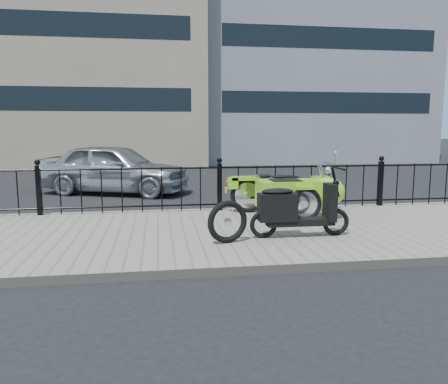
{
  "coord_description": "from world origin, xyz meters",
  "views": [
    {
      "loc": [
        -1.22,
        -7.41,
        1.78
      ],
      "look_at": [
        -0.12,
        -0.1,
        0.7
      ],
      "focal_mm": 35.0,
      "sensor_mm": 36.0,
      "label": 1
    }
  ],
  "objects": [
    {
      "name": "iron_fence",
      "position": [
        0.0,
        1.3,
        0.59
      ],
      "size": [
        14.11,
        0.11,
        1.08
      ],
      "color": "black",
      "rests_on": "sidewalk"
    },
    {
      "name": "spare_tire",
      "position": [
        -0.24,
        -1.28,
        0.43
      ],
      "size": [
        0.63,
        0.27,
        0.63
      ],
      "primitive_type": "torus",
      "rotation": [
        1.57,
        0.0,
        0.29
      ],
      "color": "black",
      "rests_on": "sidewalk"
    },
    {
      "name": "curb",
      "position": [
        0.0,
        1.44,
        0.06
      ],
      "size": [
        30.0,
        0.1,
        0.12
      ],
      "primitive_type": "cube",
      "color": "gray",
      "rests_on": "ground"
    },
    {
      "name": "scooter",
      "position": [
        0.81,
        -1.08,
        0.54
      ],
      "size": [
        1.59,
        0.46,
        1.07
      ],
      "color": "black",
      "rests_on": "sidewalk"
    },
    {
      "name": "sedan_car",
      "position": [
        -2.41,
        4.79,
        0.69
      ],
      "size": [
        4.37,
        2.96,
        1.38
      ],
      "primitive_type": "imported",
      "rotation": [
        0.0,
        0.0,
        1.21
      ],
      "color": "#ACAFB3",
      "rests_on": "ground"
    },
    {
      "name": "motorcycle_sidecar",
      "position": [
        1.39,
        0.34,
        0.59
      ],
      "size": [
        2.28,
        1.48,
        0.98
      ],
      "color": "black",
      "rests_on": "sidewalk"
    },
    {
      "name": "building_tan",
      "position": [
        -6.0,
        15.99,
        6.0
      ],
      "size": [
        14.0,
        8.01,
        12.0
      ],
      "color": "gray",
      "rests_on": "ground"
    },
    {
      "name": "building_grey",
      "position": [
        7.0,
        16.99,
        7.5
      ],
      "size": [
        12.0,
        8.01,
        15.0
      ],
      "color": "gray",
      "rests_on": "ground"
    },
    {
      "name": "sidewalk",
      "position": [
        0.0,
        -0.5,
        0.06
      ],
      "size": [
        30.0,
        3.8,
        0.12
      ],
      "primitive_type": "cube",
      "color": "gray",
      "rests_on": "ground"
    },
    {
      "name": "ground",
      "position": [
        0.0,
        0.0,
        0.0
      ],
      "size": [
        120.0,
        120.0,
        0.0
      ],
      "primitive_type": "plane",
      "color": "black",
      "rests_on": "ground"
    }
  ]
}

